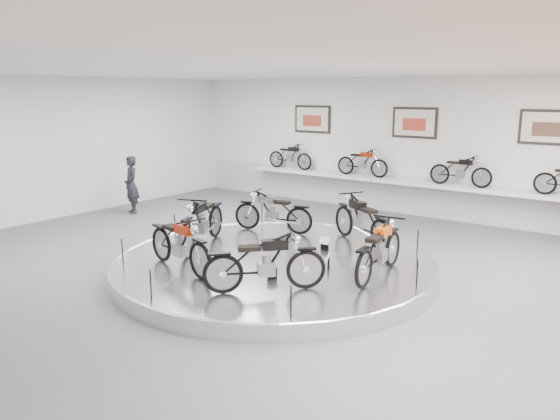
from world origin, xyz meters
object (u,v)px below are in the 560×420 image
Objects in this scene: bike_b at (362,220)px; bike_a at (379,249)px; visitor at (131,185)px; bike_f at (265,262)px; shelf at (408,182)px; bike_c at (273,211)px; display_platform at (274,266)px; bike_e at (180,243)px; bike_d at (202,221)px.

bike_a is at bearing 155.90° from bike_b.
bike_f is at bearing -1.87° from visitor.
bike_c reaches higher than shelf.
display_platform is 3.72× the size of visitor.
bike_c is at bearing 20.04° from visitor.
bike_c is (-3.49, 1.43, -0.02)m from bike_a.
bike_c is at bearing 108.79° from bike_e.
bike_a is 3.77m from bike_c.
visitor reaches higher than bike_c.
visitor reaches higher than bike_f.
bike_a is 1.02× the size of visitor.
bike_d is 5.37m from visitor.
bike_e is (0.34, -3.30, 0.03)m from bike_c.
bike_a is 3.66m from bike_e.
shelf is 6.54× the size of bike_c.
bike_c reaches higher than display_platform.
bike_d reaches higher than bike_b.
visitor is at bearing 74.29° from bike_a.
visitor is at bearing 109.74° from bike_f.
bike_d reaches higher than shelf.
bike_e is (-0.98, -1.61, 0.67)m from display_platform.
bike_d is 1.11× the size of visitor.
bike_d is (-0.48, -1.88, 0.07)m from bike_c.
bike_c is 0.88× the size of bike_d.
bike_b reaches higher than shelf.
visitor reaches higher than bike_b.
visitor is at bearing 30.27° from bike_b.
bike_c is at bearing 144.26° from bike_d.
bike_e is (-3.15, -1.87, 0.00)m from bike_a.
bike_c is at bearing 37.52° from bike_b.
visitor is (-6.76, -4.53, -0.14)m from shelf.
bike_b is 2.21m from bike_c.
display_platform is 3.62× the size of bike_e.
bike_e reaches higher than display_platform.
bike_f is (0.99, -1.54, 0.67)m from display_platform.
bike_f is (1.97, 0.06, -0.01)m from bike_e.
shelf is at bearing 95.88° from bike_e.
bike_b reaches higher than bike_e.
bike_d is (-2.67, -2.20, 0.02)m from bike_b.
bike_f is (0.99, -7.94, -0.18)m from shelf.
bike_b is 0.96× the size of bike_d.
bike_d is at bearing 132.91° from bike_e.
visitor is at bearing -134.06° from bike_d.
shelf is (0.00, 6.40, 0.85)m from display_platform.
bike_e reaches higher than bike_a.
visitor is (-4.96, 2.06, -0.00)m from bike_d.
display_platform is 2.24m from bike_c.
bike_f is 8.46m from visitor.
shelf is 8.07m from bike_e.
bike_a is at bearing 43.52° from bike_e.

